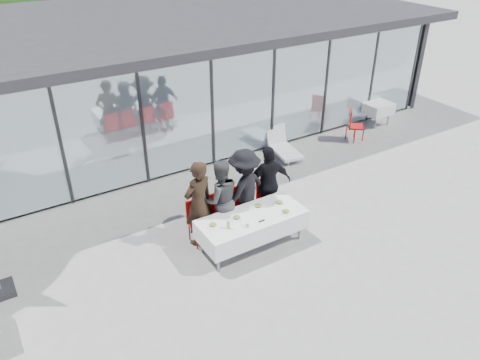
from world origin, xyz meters
name	(u,v)px	position (x,y,z in m)	size (l,w,h in m)	color
ground	(264,255)	(0.00, 0.00, 0.00)	(90.00, 90.00, 0.00)	gray
pavilion	(178,50)	(2.00, 8.16, 2.15)	(14.80, 8.80, 3.44)	gray
dining_table	(252,224)	(-0.04, 0.41, 0.54)	(2.26, 0.96, 0.75)	white
diner_a	(199,203)	(-0.90, 1.10, 0.96)	(0.70, 0.70, 1.93)	black
diner_chair_a	(198,219)	(-0.90, 1.16, 0.54)	(0.44, 0.44, 0.97)	red
diner_b	(220,199)	(-0.40, 1.10, 0.90)	(0.88, 0.88, 1.81)	#474747
diner_chair_b	(219,212)	(-0.40, 1.16, 0.54)	(0.44, 0.44, 0.97)	red
diner_c	(244,190)	(0.21, 1.10, 0.94)	(1.22, 1.22, 1.89)	black
diner_chair_c	(243,204)	(0.21, 1.16, 0.54)	(0.44, 0.44, 0.97)	red
diner_d	(269,184)	(0.85, 1.10, 0.90)	(1.05, 1.05, 1.79)	black
diner_chair_d	(267,196)	(0.85, 1.16, 0.54)	(0.44, 0.44, 0.97)	red
plate_a	(213,225)	(-0.89, 0.51, 0.77)	(0.28, 0.28, 0.07)	white
plate_b	(237,218)	(-0.36, 0.48, 0.77)	(0.28, 0.28, 0.07)	white
plate_c	(258,206)	(0.25, 0.61, 0.77)	(0.28, 0.28, 0.07)	white
plate_d	(279,203)	(0.71, 0.48, 0.77)	(0.28, 0.28, 0.07)	white
plate_extra	(286,212)	(0.62, 0.14, 0.77)	(0.28, 0.28, 0.07)	white
juice_bottle	(228,225)	(-0.67, 0.29, 0.83)	(0.06, 0.06, 0.17)	#96BE4F
drinking_glasses	(247,225)	(-0.32, 0.13, 0.80)	(0.07, 0.07, 0.10)	silver
folded_eyeglasses	(262,221)	(0.03, 0.14, 0.76)	(0.14, 0.03, 0.01)	black
spare_table_right	(376,108)	(6.97, 3.74, 0.55)	(0.86, 0.86, 0.74)	white
spare_chair_a	(353,124)	(5.42, 3.20, 0.54)	(0.62, 0.62, 0.97)	red
spare_chair_b	(295,122)	(4.00, 4.21, 0.54)	(0.45, 0.45, 0.97)	red
lounger	(282,146)	(3.03, 3.56, 0.26)	(0.80, 1.41, 0.72)	white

